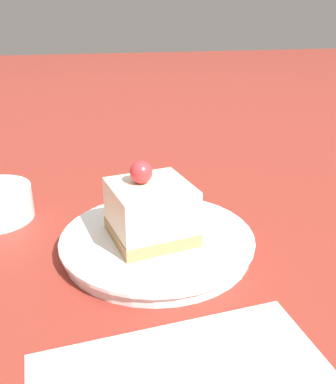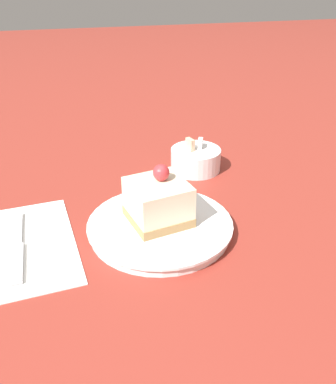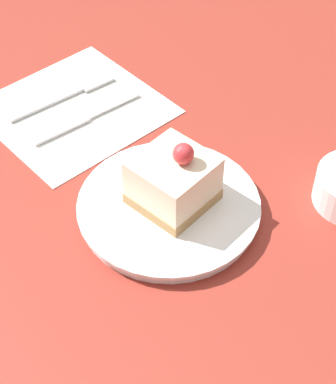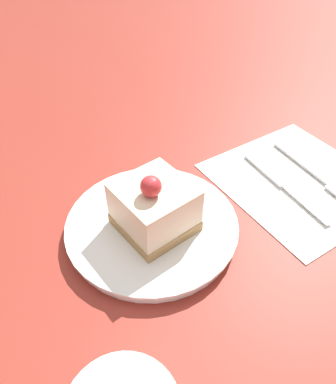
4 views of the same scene
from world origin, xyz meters
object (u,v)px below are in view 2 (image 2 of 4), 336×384
at_px(cake_slice, 159,203).
at_px(knife, 18,251).
at_px(sugar_bowl, 196,159).
at_px(plate, 160,226).

height_order(cake_slice, knife, cake_slice).
bearing_deg(sugar_bowl, plate, -120.64).
xyz_separation_m(plate, cake_slice, (-0.00, 0.00, 0.04)).
relative_size(cake_slice, sugar_bowl, 1.05).
relative_size(plate, knife, 1.27).
distance_m(plate, cake_slice, 0.04).
xyz_separation_m(plate, knife, (-0.20, -0.01, -0.00)).
distance_m(plate, sugar_bowl, 0.22).
relative_size(knife, sugar_bowl, 1.81).
xyz_separation_m(knife, sugar_bowl, (0.31, 0.19, 0.02)).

